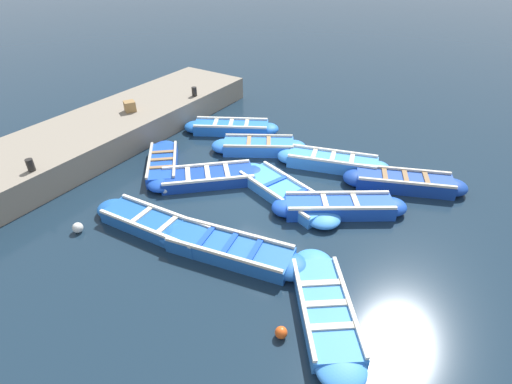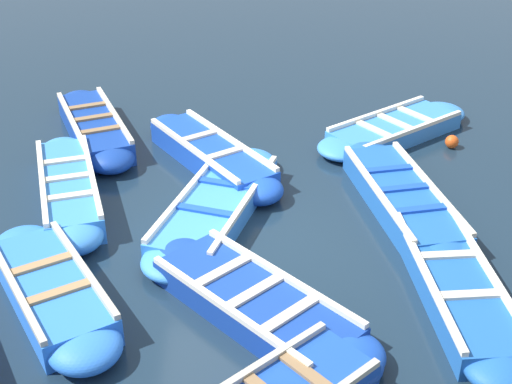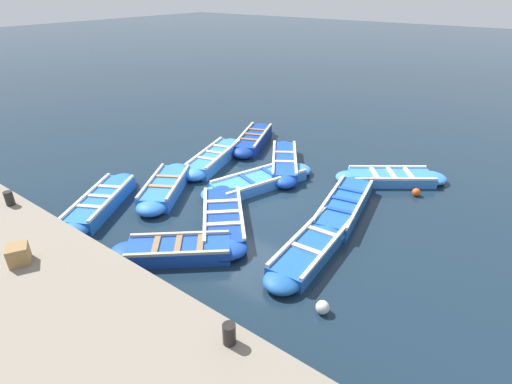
% 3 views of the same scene
% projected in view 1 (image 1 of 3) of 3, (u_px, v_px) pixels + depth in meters
% --- Properties ---
extents(ground_plane, '(120.00, 120.00, 0.00)m').
position_uv_depth(ground_plane, '(255.00, 194.00, 11.62)').
color(ground_plane, '#162838').
extents(boat_mid_row, '(3.84, 1.08, 0.40)m').
position_uv_depth(boat_mid_row, '(155.00, 225.00, 10.15)').
color(boat_mid_row, '#1E59AD').
rests_on(boat_mid_row, ground).
extents(boat_drifting, '(4.06, 2.16, 0.37)m').
position_uv_depth(boat_drifting, '(284.00, 193.00, 11.41)').
color(boat_drifting, '#3884E0').
rests_on(boat_drifting, ground).
extents(boat_inner_gap, '(3.35, 3.20, 0.39)m').
position_uv_depth(boat_inner_gap, '(208.00, 177.00, 12.07)').
color(boat_inner_gap, navy).
rests_on(boat_inner_gap, ground).
extents(boat_outer_left, '(3.59, 2.07, 0.46)m').
position_uv_depth(boat_outer_left, '(404.00, 182.00, 11.78)').
color(boat_outer_left, navy).
rests_on(boat_outer_left, ground).
extents(boat_near_quay, '(3.94, 1.55, 0.43)m').
position_uv_depth(boat_near_quay, '(230.00, 249.00, 9.36)').
color(boat_near_quay, '#1E59AD').
rests_on(boat_near_quay, ground).
extents(boat_tucked, '(2.83, 3.36, 0.36)m').
position_uv_depth(boat_tucked, '(325.00, 309.00, 7.96)').
color(boat_tucked, '#3884E0').
rests_on(boat_tucked, ground).
extents(boat_centre, '(2.68, 2.93, 0.40)m').
position_uv_depth(boat_centre, '(163.00, 164.00, 12.74)').
color(boat_centre, '#1947B7').
rests_on(boat_centre, ground).
extents(boat_stern_in, '(3.50, 2.42, 0.44)m').
position_uv_depth(boat_stern_in, '(231.00, 128.00, 15.00)').
color(boat_stern_in, blue).
rests_on(boat_stern_in, ground).
extents(boat_far_corner, '(3.23, 2.40, 0.45)m').
position_uv_depth(boat_far_corner, '(259.00, 146.00, 13.71)').
color(boat_far_corner, blue).
rests_on(boat_far_corner, ground).
extents(boat_broadside, '(3.66, 1.74, 0.46)m').
position_uv_depth(boat_broadside, '(332.00, 162.00, 12.79)').
color(boat_broadside, '#3884E0').
rests_on(boat_broadside, ground).
extents(boat_end_of_row, '(3.45, 2.64, 0.45)m').
position_uv_depth(boat_end_of_row, '(339.00, 207.00, 10.76)').
color(boat_end_of_row, '#1947B7').
rests_on(boat_end_of_row, ground).
extents(quay_wall, '(3.13, 12.62, 0.90)m').
position_uv_depth(quay_wall, '(107.00, 130.00, 14.19)').
color(quay_wall, gray).
rests_on(quay_wall, ground).
extents(bollard_north, '(0.20, 0.20, 0.35)m').
position_uv_depth(bollard_north, '(194.00, 92.00, 15.71)').
color(bollard_north, black).
rests_on(bollard_north, quay_wall).
extents(bollard_mid_north, '(0.20, 0.20, 0.35)m').
position_uv_depth(bollard_mid_north, '(30.00, 165.00, 10.88)').
color(bollard_mid_north, black).
rests_on(bollard_mid_north, quay_wall).
extents(wooden_crate, '(0.50, 0.50, 0.37)m').
position_uv_depth(wooden_crate, '(130.00, 106.00, 14.40)').
color(wooden_crate, olive).
rests_on(wooden_crate, quay_wall).
extents(buoy_orange_near, '(0.27, 0.27, 0.27)m').
position_uv_depth(buoy_orange_near, '(78.00, 228.00, 10.12)').
color(buoy_orange_near, silver).
rests_on(buoy_orange_near, ground).
extents(buoy_yellow_far, '(0.27, 0.27, 0.27)m').
position_uv_depth(buoy_yellow_far, '(165.00, 189.00, 11.59)').
color(buoy_yellow_far, silver).
rests_on(buoy_yellow_far, ground).
extents(buoy_white_drifting, '(0.24, 0.24, 0.24)m').
position_uv_depth(buoy_white_drifting, '(281.00, 333.00, 7.53)').
color(buoy_white_drifting, '#E05119').
rests_on(buoy_white_drifting, ground).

